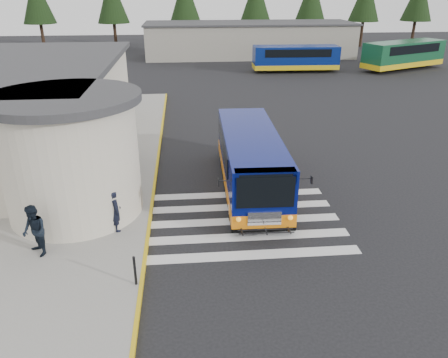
{
  "coord_description": "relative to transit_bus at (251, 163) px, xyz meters",
  "views": [
    {
      "loc": [
        -2.48,
        -15.85,
        8.65
      ],
      "look_at": [
        -1.09,
        -0.5,
        1.73
      ],
      "focal_mm": 35.0,
      "sensor_mm": 36.0,
      "label": 1
    }
  ],
  "objects": [
    {
      "name": "sidewalk",
      "position": [
        -9.35,
        1.81,
        -1.18
      ],
      "size": [
        10.0,
        34.0,
        0.15
      ],
      "primitive_type": "cube",
      "color": "gray",
      "rests_on": "ground"
    },
    {
      "name": "pedestrian_a",
      "position": [
        -5.55,
        -3.47,
        -0.29
      ],
      "size": [
        0.55,
        0.68,
        1.63
      ],
      "primitive_type": "imported",
      "rotation": [
        0.0,
        0.0,
        1.87
      ],
      "color": "black",
      "rests_on": "sidewalk"
    },
    {
      "name": "depot_building",
      "position": [
        5.65,
        39.81,
        0.85
      ],
      "size": [
        26.4,
        8.4,
        4.2
      ],
      "color": "gray",
      "rests_on": "ground"
    },
    {
      "name": "ground",
      "position": [
        -0.35,
        -2.19,
        -1.26
      ],
      "size": [
        140.0,
        140.0,
        0.0
      ],
      "primitive_type": "plane",
      "color": "black",
      "rests_on": "ground"
    },
    {
      "name": "pedestrian_b",
      "position": [
        -8.03,
        -4.89,
        -0.19
      ],
      "size": [
        1.1,
        1.13,
        1.84
      ],
      "primitive_type": "imported",
      "rotation": [
        0.0,
        0.0,
        -0.89
      ],
      "color": "black",
      "rests_on": "sidewalk"
    },
    {
      "name": "crosswalk",
      "position": [
        -0.85,
        -2.99,
        -1.25
      ],
      "size": [
        8.0,
        5.35,
        0.01
      ],
      "color": "silver",
      "rests_on": "ground"
    },
    {
      "name": "transit_bus",
      "position": [
        0.0,
        0.0,
        0.0
      ],
      "size": [
        3.39,
        9.38,
        2.63
      ],
      "rotation": [
        0.0,
        0.0,
        -0.02
      ],
      "color": "#08115F",
      "rests_on": "ground"
    },
    {
      "name": "station_building",
      "position": [
        -11.19,
        4.72,
        1.31
      ],
      "size": [
        12.7,
        18.7,
        4.8
      ],
      "color": "beige",
      "rests_on": "ground"
    },
    {
      "name": "curb_strip",
      "position": [
        -4.4,
        1.81,
        -1.18
      ],
      "size": [
        0.12,
        34.0,
        0.16
      ],
      "primitive_type": "cube",
      "color": "gold",
      "rests_on": "ground"
    },
    {
      "name": "bollard",
      "position": [
        -4.55,
        -6.85,
        -0.61
      ],
      "size": [
        0.08,
        0.08,
        1.0
      ],
      "primitive_type": "cylinder",
      "color": "black",
      "rests_on": "sidewalk"
    },
    {
      "name": "far_bus_b",
      "position": [
        21.04,
        28.79,
        0.41
      ],
      "size": [
        10.23,
        6.66,
        2.57
      ],
      "rotation": [
        0.0,
        0.0,
        2.0
      ],
      "color": "#134729",
      "rests_on": "ground"
    },
    {
      "name": "far_bus_a",
      "position": [
        9.01,
        28.55,
        0.25
      ],
      "size": [
        9.01,
        2.71,
        2.31
      ],
      "rotation": [
        0.0,
        0.0,
        1.55
      ],
      "color": "navy",
      "rests_on": "ground"
    }
  ]
}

